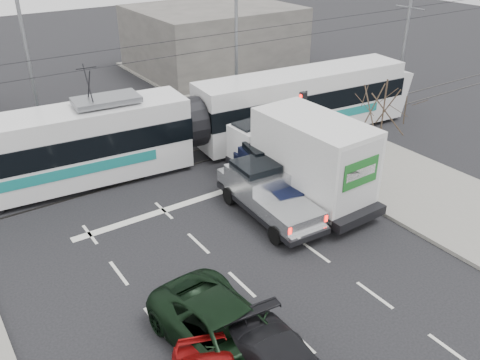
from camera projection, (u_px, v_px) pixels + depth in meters
ground at (280, 267)px, 18.51m from camera, size 120.00×120.00×0.00m
sidewalk_right at (436, 197)px, 22.96m from camera, size 6.00×60.00×0.15m
rails at (158, 167)px, 25.82m from camera, size 60.00×1.60×0.03m
building_right at (213, 39)px, 40.88m from camera, size 12.00×10.00×5.00m
bare_tree at (384, 109)px, 22.36m from camera, size 2.40×2.40×5.00m
traffic_signal at (303, 111)px, 25.21m from camera, size 0.44×0.44×3.60m
street_lamp_near at (234, 34)px, 30.01m from camera, size 2.38×0.25×9.00m
street_lamp_far at (23, 54)px, 25.74m from camera, size 2.38×0.25×9.00m
catenary at (152, 94)px, 24.02m from camera, size 60.00×0.20×7.00m
tram at (190, 124)px, 25.91m from camera, size 26.85×5.05×5.45m
silver_pickup at (265, 192)px, 21.43m from camera, size 2.32×5.81×2.07m
box_truck at (302, 157)px, 22.34m from camera, size 2.88×7.90×3.92m
navy_pickup at (271, 173)px, 22.92m from camera, size 2.80×5.35×2.14m
green_car at (229, 334)px, 14.49m from camera, size 2.99×5.82×1.57m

